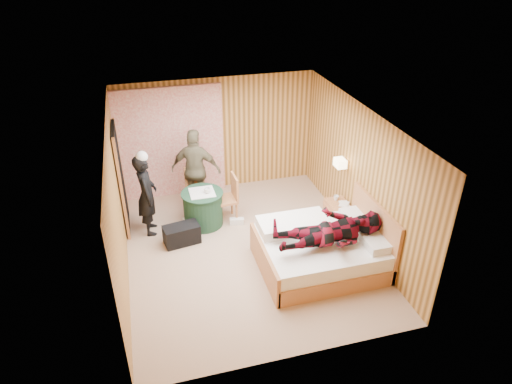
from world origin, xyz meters
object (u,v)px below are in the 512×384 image
object	(u,v)px
wall_lamp	(340,163)
man_at_table	(196,170)
nightstand	(337,215)
woman_standing	(147,195)
round_table	(203,208)
bed	(321,250)
duffel_bag	(182,234)
chair_near	(229,195)
chair_far	(197,185)
man_on_bed	(331,224)

from	to	relation	value
wall_lamp	man_at_table	size ratio (longest dim) A/B	0.15
nightstand	woman_standing	distance (m)	3.64
round_table	man_at_table	distance (m)	0.84
bed	woman_standing	bearing A→B (deg)	146.27
round_table	duffel_bag	size ratio (longest dim) A/B	1.25
wall_lamp	chair_near	distance (m)	2.22
nightstand	round_table	xyz separation A→B (m)	(-2.49, 0.79, 0.08)
chair_far	woman_standing	size ratio (longest dim) A/B	0.58
woman_standing	man_on_bed	distance (m)	3.47
bed	duffel_bag	world-z (taller)	bed
duffel_bag	woman_standing	world-z (taller)	woman_standing
nightstand	chair_far	distance (m)	2.90
man_on_bed	nightstand	bearing A→B (deg)	59.59
nightstand	duffel_bag	world-z (taller)	nightstand
bed	man_on_bed	world-z (taller)	man_on_bed
wall_lamp	round_table	distance (m)	2.77
woman_standing	man_on_bed	size ratio (longest dim) A/B	0.90
chair_near	man_at_table	xyz separation A→B (m)	(-0.54, 0.64, 0.30)
duffel_bag	woman_standing	bearing A→B (deg)	124.27
duffel_bag	man_on_bed	size ratio (longest dim) A/B	0.36
nightstand	duffel_bag	xyz separation A→B (m)	(-2.98, 0.27, -0.10)
woman_standing	man_on_bed	bearing A→B (deg)	-124.97
wall_lamp	man_on_bed	distance (m)	1.65
nightstand	man_on_bed	distance (m)	1.60
chair_near	duffel_bag	xyz separation A→B (m)	(-1.03, -0.56, -0.38)
bed	chair_near	world-z (taller)	bed
nightstand	chair_far	xyz separation A→B (m)	(-2.50, 1.44, 0.26)
wall_lamp	woman_standing	world-z (taller)	woman_standing
duffel_bag	man_on_bed	xyz separation A→B (m)	(2.25, -1.52, 0.80)
chair_near	wall_lamp	bearing A→B (deg)	69.67
chair_near	duffel_bag	world-z (taller)	chair_near
bed	man_on_bed	distance (m)	0.70
man_on_bed	round_table	bearing A→B (deg)	130.76
man_on_bed	duffel_bag	bearing A→B (deg)	146.07
round_table	woman_standing	xyz separation A→B (m)	(-1.02, 0.03, 0.44)
round_table	man_on_bed	size ratio (longest dim) A/B	0.46
nightstand	man_at_table	xyz separation A→B (m)	(-2.49, 1.47, 0.58)
chair_near	man_on_bed	xyz separation A→B (m)	(1.22, -2.07, 0.42)
bed	man_on_bed	size ratio (longest dim) A/B	1.15
duffel_bag	wall_lamp	bearing A→B (deg)	-11.14
nightstand	man_at_table	bearing A→B (deg)	149.38
chair_near	woman_standing	distance (m)	1.58
chair_near	bed	bearing A→B (deg)	30.48
nightstand	round_table	bearing A→B (deg)	162.28
chair_near	man_at_table	size ratio (longest dim) A/B	0.56
wall_lamp	round_table	xyz separation A→B (m)	(-2.53, 0.61, -0.94)
wall_lamp	nightstand	distance (m)	1.04
bed	chair_far	size ratio (longest dim) A/B	2.19
duffel_bag	chair_near	bearing A→B (deg)	18.85
wall_lamp	man_on_bed	world-z (taller)	man_on_bed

